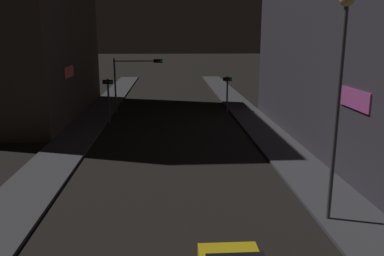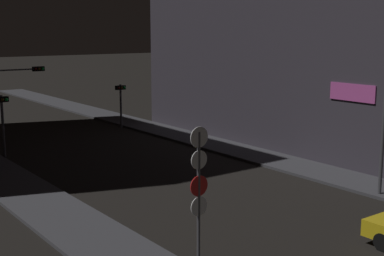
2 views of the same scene
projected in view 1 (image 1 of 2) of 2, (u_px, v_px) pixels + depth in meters
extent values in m
cube|color=#424247|center=(93.00, 118.00, 33.89)|extent=(2.87, 66.87, 0.15)
cube|color=#424247|center=(250.00, 116.00, 34.68)|extent=(2.87, 66.87, 0.15)
cube|color=red|center=(69.00, 72.00, 31.31)|extent=(0.08, 2.80, 0.90)
cube|color=#D859B2|center=(355.00, 99.00, 17.93)|extent=(0.08, 2.80, 0.90)
cylinder|color=#47474C|center=(115.00, 86.00, 35.83)|extent=(0.16, 0.16, 5.08)
cylinder|color=#47474C|center=(136.00, 61.00, 35.41)|extent=(3.97, 0.10, 0.10)
cube|color=black|center=(158.00, 61.00, 35.53)|extent=(0.80, 0.28, 0.32)
sphere|color=#3F0C0C|center=(155.00, 61.00, 35.34)|extent=(0.20, 0.20, 0.20)
sphere|color=#3F2D0C|center=(158.00, 61.00, 35.36)|extent=(0.20, 0.20, 0.20)
sphere|color=#19E54C|center=(161.00, 61.00, 35.37)|extent=(0.20, 0.20, 0.20)
cylinder|color=#47474C|center=(109.00, 101.00, 31.84)|extent=(0.16, 0.16, 3.70)
cube|color=black|center=(108.00, 82.00, 31.46)|extent=(0.80, 0.28, 0.32)
sphere|color=#3F0C0C|center=(104.00, 82.00, 31.28)|extent=(0.20, 0.20, 0.20)
sphere|color=#3F2D0C|center=(107.00, 82.00, 31.29)|extent=(0.20, 0.20, 0.20)
sphere|color=#19E54C|center=(111.00, 82.00, 31.31)|extent=(0.20, 0.20, 0.20)
cylinder|color=#47474C|center=(227.00, 94.00, 36.76)|extent=(0.16, 0.16, 3.37)
cube|color=black|center=(227.00, 79.00, 36.43)|extent=(0.80, 0.28, 0.32)
sphere|color=#3F0C0C|center=(225.00, 79.00, 36.24)|extent=(0.20, 0.20, 0.20)
sphere|color=#3F2D0C|center=(228.00, 79.00, 36.26)|extent=(0.20, 0.20, 0.20)
sphere|color=#19E54C|center=(230.00, 79.00, 36.27)|extent=(0.20, 0.20, 0.20)
cylinder|color=#47474C|center=(337.00, 119.00, 14.39)|extent=(0.16, 0.16, 7.95)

